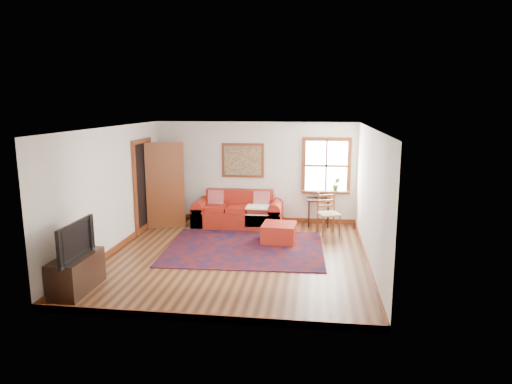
# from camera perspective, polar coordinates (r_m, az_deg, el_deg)

# --- Properties ---
(ground) EXTENTS (5.50, 5.50, 0.00)m
(ground) POSITION_cam_1_polar(r_m,az_deg,el_deg) (9.01, -2.46, -8.07)
(ground) COLOR #3E2010
(ground) RESTS_ON ground
(room_envelope) EXTENTS (5.04, 5.54, 2.52)m
(room_envelope) POSITION_cam_1_polar(r_m,az_deg,el_deg) (8.62, -2.53, 2.38)
(room_envelope) COLOR silver
(room_envelope) RESTS_ON ground
(window) EXTENTS (1.18, 0.20, 1.38)m
(window) POSITION_cam_1_polar(r_m,az_deg,el_deg) (11.21, 8.91, 2.54)
(window) COLOR white
(window) RESTS_ON ground
(doorway) EXTENTS (0.89, 1.08, 2.14)m
(doorway) POSITION_cam_1_polar(r_m,az_deg,el_deg) (10.97, -12.31, 0.95)
(doorway) COLOR black
(doorway) RESTS_ON ground
(framed_artwork) EXTENTS (1.05, 0.07, 0.85)m
(framed_artwork) POSITION_cam_1_polar(r_m,az_deg,el_deg) (11.32, -1.66, 3.97)
(framed_artwork) COLOR brown
(framed_artwork) RESTS_ON ground
(persian_rug) EXTENTS (3.31, 2.70, 0.02)m
(persian_rug) POSITION_cam_1_polar(r_m,az_deg,el_deg) (9.47, -1.43, -7.03)
(persian_rug) COLOR #51100B
(persian_rug) RESTS_ON ground
(red_leather_sofa) EXTENTS (2.15, 0.89, 0.84)m
(red_leather_sofa) POSITION_cam_1_polar(r_m,az_deg,el_deg) (11.19, -2.23, -2.75)
(red_leather_sofa) COLOR maroon
(red_leather_sofa) RESTS_ON ground
(red_ottoman) EXTENTS (0.74, 0.74, 0.40)m
(red_ottoman) POSITION_cam_1_polar(r_m,az_deg,el_deg) (9.88, 2.90, -5.12)
(red_ottoman) COLOR maroon
(red_ottoman) RESTS_ON ground
(side_table) EXTENTS (0.56, 0.42, 0.68)m
(side_table) POSITION_cam_1_polar(r_m,az_deg,el_deg) (11.13, 7.84, -1.46)
(side_table) COLOR black
(side_table) RESTS_ON ground
(ladder_back_chair) EXTENTS (0.57, 0.56, 0.97)m
(ladder_back_chair) POSITION_cam_1_polar(r_m,az_deg,el_deg) (10.49, 8.97, -2.43)
(ladder_back_chair) COLOR tan
(ladder_back_chair) RESTS_ON ground
(media_cabinet) EXTENTS (0.47, 1.05, 0.58)m
(media_cabinet) POSITION_cam_1_polar(r_m,az_deg,el_deg) (7.91, -21.53, -9.42)
(media_cabinet) COLOR black
(media_cabinet) RESTS_ON ground
(television) EXTENTS (0.14, 1.04, 0.60)m
(television) POSITION_cam_1_polar(r_m,az_deg,el_deg) (7.60, -22.24, -5.63)
(television) COLOR black
(television) RESTS_ON media_cabinet
(candle_hurricane) EXTENTS (0.12, 0.12, 0.18)m
(candle_hurricane) POSITION_cam_1_polar(r_m,az_deg,el_deg) (8.13, -19.95, -5.98)
(candle_hurricane) COLOR silver
(candle_hurricane) RESTS_ON media_cabinet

